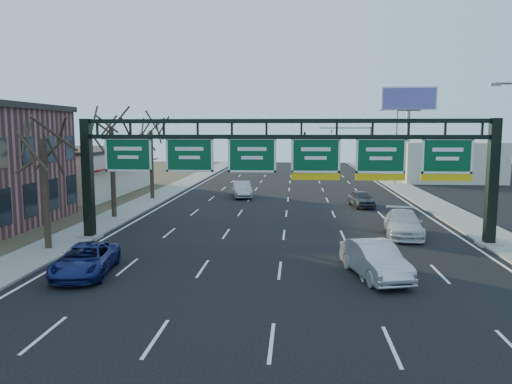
# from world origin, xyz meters

# --- Properties ---
(ground) EXTENTS (160.00, 160.00, 0.00)m
(ground) POSITION_xyz_m (0.00, 0.00, 0.00)
(ground) COLOR black
(ground) RESTS_ON ground
(sidewalk_left) EXTENTS (3.00, 120.00, 0.12)m
(sidewalk_left) POSITION_xyz_m (-12.80, 20.00, 0.06)
(sidewalk_left) COLOR gray
(sidewalk_left) RESTS_ON ground
(sidewalk_right) EXTENTS (3.00, 120.00, 0.12)m
(sidewalk_right) POSITION_xyz_m (12.80, 20.00, 0.06)
(sidewalk_right) COLOR gray
(sidewalk_right) RESTS_ON ground
(lane_markings) EXTENTS (21.60, 120.00, 0.01)m
(lane_markings) POSITION_xyz_m (0.00, 20.00, 0.01)
(lane_markings) COLOR white
(lane_markings) RESTS_ON ground
(sign_gantry) EXTENTS (24.60, 1.20, 7.20)m
(sign_gantry) POSITION_xyz_m (0.16, 8.00, 4.63)
(sign_gantry) COLOR black
(sign_gantry) RESTS_ON ground
(cream_strip) EXTENTS (10.90, 18.40, 4.70)m
(cream_strip) POSITION_xyz_m (-21.48, 29.00, 2.36)
(cream_strip) COLOR beige
(cream_strip) RESTS_ON ground
(building_right_distant) EXTENTS (12.00, 20.00, 5.00)m
(building_right_distant) POSITION_xyz_m (20.00, 50.00, 2.50)
(building_right_distant) COLOR beige
(building_right_distant) RESTS_ON ground
(tree_gantry) EXTENTS (3.60, 3.60, 8.48)m
(tree_gantry) POSITION_xyz_m (-12.80, 5.00, 7.11)
(tree_gantry) COLOR black
(tree_gantry) RESTS_ON sidewalk_left
(tree_mid) EXTENTS (3.60, 3.60, 9.24)m
(tree_mid) POSITION_xyz_m (-12.80, 15.00, 7.85)
(tree_mid) COLOR black
(tree_mid) RESTS_ON sidewalk_left
(tree_far) EXTENTS (3.60, 3.60, 8.86)m
(tree_far) POSITION_xyz_m (-12.80, 25.00, 7.48)
(tree_far) COLOR black
(tree_far) RESTS_ON sidewalk_left
(streetlight_far) EXTENTS (2.15, 0.22, 9.00)m
(streetlight_far) POSITION_xyz_m (12.47, 40.00, 5.08)
(streetlight_far) COLOR slate
(streetlight_far) RESTS_ON sidewalk_right
(billboard_right) EXTENTS (7.00, 0.50, 12.00)m
(billboard_right) POSITION_xyz_m (15.00, 44.98, 9.06)
(billboard_right) COLOR slate
(billboard_right) RESTS_ON ground
(traffic_signal_mast) EXTENTS (10.16, 0.54, 7.00)m
(traffic_signal_mast) POSITION_xyz_m (5.69, 55.00, 5.50)
(traffic_signal_mast) COLOR black
(traffic_signal_mast) RESTS_ON ground
(car_blue_suv) EXTENTS (2.85, 5.13, 1.36)m
(car_blue_suv) POSITION_xyz_m (-8.81, 0.64, 0.68)
(car_blue_suv) COLOR navy
(car_blue_suv) RESTS_ON ground
(car_silver_sedan) EXTENTS (2.83, 5.10, 1.59)m
(car_silver_sedan) POSITION_xyz_m (4.27, 1.25, 0.80)
(car_silver_sedan) COLOR #B1B2B6
(car_silver_sedan) RESTS_ON ground
(car_white_wagon) EXTENTS (2.79, 5.55, 1.55)m
(car_white_wagon) POSITION_xyz_m (7.38, 10.25, 0.77)
(car_white_wagon) COLOR silver
(car_white_wagon) RESTS_ON ground
(car_grey_far) EXTENTS (2.18, 4.28, 1.40)m
(car_grey_far) POSITION_xyz_m (6.31, 22.01, 0.70)
(car_grey_far) COLOR #3C3F41
(car_grey_far) RESTS_ON ground
(car_silver_distant) EXTENTS (2.53, 4.91, 1.54)m
(car_silver_distant) POSITION_xyz_m (-4.53, 27.17, 0.77)
(car_silver_distant) COLOR #A3A3A7
(car_silver_distant) RESTS_ON ground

